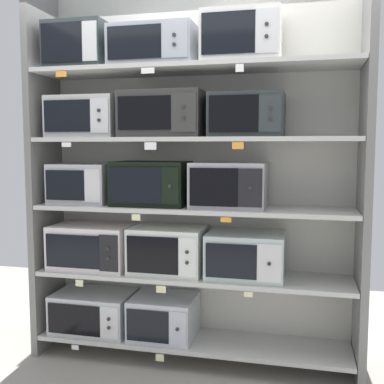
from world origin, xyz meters
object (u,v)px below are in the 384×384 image
(microwave_9, at_px, (164,115))
(microwave_13, at_px, (242,38))
(microwave_0, at_px, (94,311))
(microwave_2, at_px, (93,246))
(microwave_4, at_px, (246,255))
(microwave_11, at_px, (80,47))
(microwave_3, at_px, (168,250))
(microwave_5, at_px, (83,184))
(microwave_1, at_px, (164,316))
(microwave_8, at_px, (86,117))
(microwave_7, at_px, (229,185))
(microwave_6, at_px, (151,183))
(microwave_10, at_px, (247,116))
(microwave_12, at_px, (155,47))

(microwave_9, height_order, microwave_13, microwave_13)
(microwave_0, relative_size, microwave_2, 0.99)
(microwave_4, height_order, microwave_11, microwave_11)
(microwave_2, height_order, microwave_9, microwave_9)
(microwave_3, xyz_separation_m, microwave_5, (-0.65, 0.00, 0.46))
(microwave_1, relative_size, microwave_8, 0.89)
(microwave_7, bearing_deg, microwave_6, 180.00)
(microwave_8, distance_m, microwave_11, 0.50)
(microwave_1, height_order, microwave_4, microwave_4)
(microwave_10, height_order, microwave_12, microwave_12)
(microwave_1, relative_size, microwave_3, 0.88)
(microwave_5, relative_size, microwave_7, 0.88)
(microwave_6, bearing_deg, microwave_4, 0.02)
(microwave_10, height_order, microwave_13, microwave_13)
(microwave_2, distance_m, microwave_8, 0.94)
(microwave_0, relative_size, microwave_6, 1.10)
(microwave_3, distance_m, microwave_10, 1.09)
(microwave_8, relative_size, microwave_11, 1.17)
(microwave_3, xyz_separation_m, microwave_12, (-0.09, -0.00, 1.41))
(microwave_7, distance_m, microwave_10, 0.48)
(microwave_4, relative_size, microwave_9, 0.92)
(microwave_11, bearing_deg, microwave_2, 0.22)
(microwave_8, bearing_deg, microwave_11, -179.61)
(microwave_4, distance_m, microwave_10, 0.94)
(microwave_0, height_order, microwave_11, microwave_11)
(microwave_7, bearing_deg, microwave_9, 179.95)
(microwave_4, distance_m, microwave_9, 1.12)
(microwave_0, height_order, microwave_7, microwave_7)
(microwave_6, bearing_deg, microwave_5, 179.97)
(microwave_2, relative_size, microwave_8, 1.13)
(microwave_0, bearing_deg, microwave_10, -0.01)
(microwave_0, bearing_deg, microwave_1, 0.01)
(microwave_8, bearing_deg, microwave_7, -0.01)
(microwave_0, relative_size, microwave_7, 1.15)
(microwave_5, relative_size, microwave_11, 1.01)
(microwave_7, relative_size, microwave_9, 0.88)
(microwave_6, distance_m, microwave_9, 0.49)
(microwave_8, xyz_separation_m, microwave_10, (1.17, -0.00, -0.01))
(microwave_5, height_order, microwave_8, microwave_8)
(microwave_6, relative_size, microwave_11, 1.19)
(microwave_8, distance_m, microwave_9, 0.59)
(microwave_0, xyz_separation_m, microwave_9, (0.56, 0.00, 1.45))
(microwave_13, bearing_deg, microwave_10, -0.22)
(microwave_3, height_order, microwave_7, microwave_7)
(microwave_7, xyz_separation_m, microwave_12, (-0.52, 0.00, 0.94))
(microwave_1, xyz_separation_m, microwave_8, (-0.58, 0.00, 1.43))
(microwave_8, bearing_deg, microwave_2, 0.04)
(microwave_4, relative_size, microwave_12, 0.90)
(microwave_3, distance_m, microwave_9, 0.95)
(microwave_12, xyz_separation_m, microwave_13, (0.60, 0.00, 0.03))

